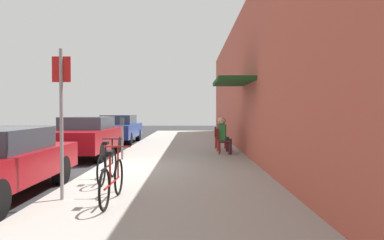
{
  "coord_description": "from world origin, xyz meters",
  "views": [
    {
      "loc": [
        2.65,
        -9.38,
        1.66
      ],
      "look_at": [
        2.63,
        6.99,
        1.23
      ],
      "focal_mm": 33.32,
      "sensor_mm": 36.0,
      "label": 1
    }
  ],
  "objects_px": {
    "parked_car_1": "(87,136)",
    "parked_car_2": "(119,129)",
    "cafe_chair_0": "(223,140)",
    "street_sign": "(62,112)",
    "seated_patron_0": "(225,134)",
    "seated_patron_1": "(223,133)",
    "bicycle_1": "(108,165)",
    "cafe_chair_1": "(221,138)",
    "parking_meter": "(122,135)",
    "cafe_chair_2": "(219,136)",
    "bicycle_0": "(113,181)"
  },
  "relations": [
    {
      "from": "parked_car_1",
      "to": "parked_car_2",
      "type": "xyz_separation_m",
      "value": [
        0.0,
        5.49,
        -0.01
      ]
    },
    {
      "from": "cafe_chair_0",
      "to": "street_sign",
      "type": "bearing_deg",
      "value": -117.34
    },
    {
      "from": "seated_patron_0",
      "to": "parked_car_2",
      "type": "bearing_deg",
      "value": 131.32
    },
    {
      "from": "cafe_chair_0",
      "to": "seated_patron_1",
      "type": "bearing_deg",
      "value": 86.15
    },
    {
      "from": "street_sign",
      "to": "cafe_chair_0",
      "type": "relative_size",
      "value": 2.99
    },
    {
      "from": "bicycle_1",
      "to": "cafe_chair_1",
      "type": "bearing_deg",
      "value": 63.23
    },
    {
      "from": "parked_car_2",
      "to": "parking_meter",
      "type": "distance_m",
      "value": 7.14
    },
    {
      "from": "cafe_chair_0",
      "to": "cafe_chair_2",
      "type": "distance_m",
      "value": 1.96
    },
    {
      "from": "parked_car_2",
      "to": "parking_meter",
      "type": "relative_size",
      "value": 3.33
    },
    {
      "from": "street_sign",
      "to": "bicycle_0",
      "type": "relative_size",
      "value": 1.52
    },
    {
      "from": "parked_car_1",
      "to": "parking_meter",
      "type": "height_order",
      "value": "same"
    },
    {
      "from": "parking_meter",
      "to": "bicycle_1",
      "type": "relative_size",
      "value": 0.77
    },
    {
      "from": "cafe_chair_0",
      "to": "cafe_chair_2",
      "type": "bearing_deg",
      "value": 90.0
    },
    {
      "from": "bicycle_1",
      "to": "parked_car_2",
      "type": "bearing_deg",
      "value": 100.38
    },
    {
      "from": "parking_meter",
      "to": "cafe_chair_1",
      "type": "xyz_separation_m",
      "value": [
        3.29,
        2.3,
        -0.26
      ]
    },
    {
      "from": "parked_car_1",
      "to": "bicycle_1",
      "type": "distance_m",
      "value": 5.33
    },
    {
      "from": "parked_car_2",
      "to": "cafe_chair_1",
      "type": "relative_size",
      "value": 5.06
    },
    {
      "from": "parking_meter",
      "to": "seated_patron_0",
      "type": "distance_m",
      "value": 3.63
    },
    {
      "from": "cafe_chair_1",
      "to": "seated_patron_0",
      "type": "bearing_deg",
      "value": -86.27
    },
    {
      "from": "bicycle_0",
      "to": "seated_patron_0",
      "type": "height_order",
      "value": "seated_patron_0"
    },
    {
      "from": "parking_meter",
      "to": "cafe_chair_2",
      "type": "bearing_deg",
      "value": 45.68
    },
    {
      "from": "cafe_chair_0",
      "to": "seated_patron_1",
      "type": "height_order",
      "value": "seated_patron_1"
    },
    {
      "from": "bicycle_1",
      "to": "cafe_chair_0",
      "type": "xyz_separation_m",
      "value": [
        2.92,
        4.9,
        0.14
      ]
    },
    {
      "from": "parking_meter",
      "to": "cafe_chair_0",
      "type": "distance_m",
      "value": 3.59
    },
    {
      "from": "bicycle_1",
      "to": "seated_patron_0",
      "type": "bearing_deg",
      "value": 58.62
    },
    {
      "from": "cafe_chair_0",
      "to": "bicycle_0",
      "type": "bearing_deg",
      "value": -110.06
    },
    {
      "from": "bicycle_0",
      "to": "bicycle_1",
      "type": "bearing_deg",
      "value": 105.81
    },
    {
      "from": "parking_meter",
      "to": "parked_car_1",
      "type": "bearing_deg",
      "value": 136.4
    },
    {
      "from": "street_sign",
      "to": "cafe_chair_1",
      "type": "distance_m",
      "value": 8.14
    },
    {
      "from": "seated_patron_1",
      "to": "cafe_chair_1",
      "type": "bearing_deg",
      "value": 168.96
    },
    {
      "from": "parked_car_1",
      "to": "seated_patron_0",
      "type": "distance_m",
      "value": 4.9
    },
    {
      "from": "parked_car_2",
      "to": "bicycle_0",
      "type": "bearing_deg",
      "value": -78.83
    },
    {
      "from": "parking_meter",
      "to": "cafe_chair_1",
      "type": "distance_m",
      "value": 4.02
    },
    {
      "from": "bicycle_1",
      "to": "seated_patron_0",
      "type": "distance_m",
      "value": 5.74
    },
    {
      "from": "seated_patron_1",
      "to": "parked_car_1",
      "type": "bearing_deg",
      "value": -170.55
    },
    {
      "from": "parked_car_2",
      "to": "parking_meter",
      "type": "bearing_deg",
      "value": -77.46
    },
    {
      "from": "cafe_chair_1",
      "to": "parked_car_1",
      "type": "bearing_deg",
      "value": -170.31
    },
    {
      "from": "parking_meter",
      "to": "bicycle_0",
      "type": "height_order",
      "value": "parking_meter"
    },
    {
      "from": "cafe_chair_1",
      "to": "cafe_chair_2",
      "type": "distance_m",
      "value": 1.07
    },
    {
      "from": "bicycle_1",
      "to": "cafe_chair_0",
      "type": "relative_size",
      "value": 1.97
    },
    {
      "from": "bicycle_0",
      "to": "seated_patron_0",
      "type": "xyz_separation_m",
      "value": [
        2.49,
        6.64,
        0.34
      ]
    },
    {
      "from": "bicycle_0",
      "to": "parking_meter",
      "type": "bearing_deg",
      "value": 99.34
    },
    {
      "from": "bicycle_1",
      "to": "seated_patron_0",
      "type": "xyz_separation_m",
      "value": [
        2.98,
        4.89,
        0.34
      ]
    },
    {
      "from": "parked_car_2",
      "to": "cafe_chair_2",
      "type": "relative_size",
      "value": 5.06
    },
    {
      "from": "parked_car_2",
      "to": "parking_meter",
      "type": "height_order",
      "value": "parking_meter"
    },
    {
      "from": "seated_patron_0",
      "to": "cafe_chair_1",
      "type": "bearing_deg",
      "value": 93.73
    },
    {
      "from": "parked_car_2",
      "to": "bicycle_0",
      "type": "distance_m",
      "value": 12.45
    },
    {
      "from": "parked_car_1",
      "to": "bicycle_0",
      "type": "distance_m",
      "value": 7.14
    },
    {
      "from": "seated_patron_0",
      "to": "seated_patron_1",
      "type": "xyz_separation_m",
      "value": [
        0.0,
        0.89,
        0.0
      ]
    },
    {
      "from": "parked_car_1",
      "to": "parking_meter",
      "type": "bearing_deg",
      "value": -43.6
    }
  ]
}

